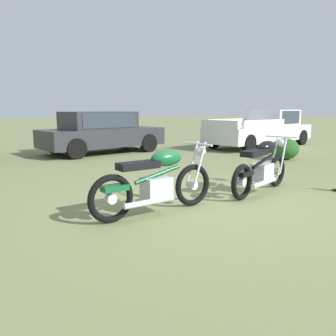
% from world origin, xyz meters
% --- Properties ---
extents(ground_plane, '(120.00, 120.00, 0.00)m').
position_xyz_m(ground_plane, '(0.00, 0.00, 0.00)').
color(ground_plane, olive).
extents(motorcycle_green, '(2.06, 0.79, 1.02)m').
position_xyz_m(motorcycle_green, '(-1.17, -0.13, 0.48)').
color(motorcycle_green, black).
rests_on(motorcycle_green, ground).
extents(motorcycle_black, '(1.85, 1.06, 1.02)m').
position_xyz_m(motorcycle_black, '(1.07, 0.24, 0.48)').
color(motorcycle_black, black).
rests_on(motorcycle_black, ground).
extents(car_charcoal, '(4.48, 2.82, 1.43)m').
position_xyz_m(car_charcoal, '(-0.26, 7.09, 0.80)').
color(car_charcoal, '#2D2D33').
rests_on(car_charcoal, ground).
extents(pickup_truck_white, '(5.59, 3.28, 1.49)m').
position_xyz_m(pickup_truck_white, '(6.41, 6.54, 0.75)').
color(pickup_truck_white, silver).
rests_on(pickup_truck_white, ground).
extents(shrub_low, '(0.88, 0.78, 0.65)m').
position_xyz_m(shrub_low, '(4.46, 3.25, 0.32)').
color(shrub_low, '#234E1E').
rests_on(shrub_low, ground).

